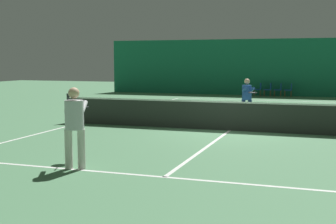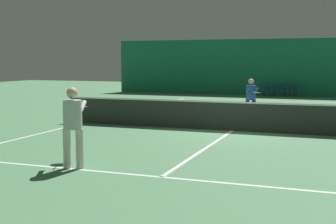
% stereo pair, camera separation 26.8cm
% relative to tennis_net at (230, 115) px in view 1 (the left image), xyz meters
% --- Properties ---
extents(ground_plane, '(60.00, 60.00, 0.00)m').
position_rel_tennis_net_xyz_m(ground_plane, '(0.00, 0.00, -0.51)').
color(ground_plane, '#4C7F56').
extents(backdrop_curtain, '(23.00, 0.12, 3.63)m').
position_rel_tennis_net_xyz_m(backdrop_curtain, '(0.00, 15.65, 1.30)').
color(backdrop_curtain, '#196B4C').
rests_on(backdrop_curtain, ground).
extents(court_line_baseline_far, '(11.00, 0.10, 0.00)m').
position_rel_tennis_net_xyz_m(court_line_baseline_far, '(0.00, 11.90, -0.51)').
color(court_line_baseline_far, white).
rests_on(court_line_baseline_far, ground).
extents(court_line_service_far, '(8.25, 0.10, 0.00)m').
position_rel_tennis_net_xyz_m(court_line_service_far, '(0.00, 6.40, -0.51)').
color(court_line_service_far, white).
rests_on(court_line_service_far, ground).
extents(court_line_service_near, '(8.25, 0.10, 0.00)m').
position_rel_tennis_net_xyz_m(court_line_service_near, '(0.00, -6.40, -0.51)').
color(court_line_service_near, white).
rests_on(court_line_service_near, ground).
extents(court_line_sideline_left, '(0.10, 23.80, 0.00)m').
position_rel_tennis_net_xyz_m(court_line_sideline_left, '(-5.50, 0.00, -0.51)').
color(court_line_sideline_left, white).
rests_on(court_line_sideline_left, ground).
extents(court_line_centre, '(0.10, 12.80, 0.00)m').
position_rel_tennis_net_xyz_m(court_line_centre, '(0.00, 0.00, -0.51)').
color(court_line_centre, white).
rests_on(court_line_centre, ground).
extents(tennis_net, '(12.00, 0.10, 1.07)m').
position_rel_tennis_net_xyz_m(tennis_net, '(0.00, 0.00, 0.00)').
color(tennis_net, '#2D332D').
rests_on(tennis_net, ground).
extents(player_near, '(0.83, 1.41, 1.72)m').
position_rel_tennis_net_xyz_m(player_near, '(-2.03, -6.29, 0.49)').
color(player_near, beige).
rests_on(player_near, ground).
extents(player_far, '(0.80, 1.34, 1.58)m').
position_rel_tennis_net_xyz_m(player_far, '(0.08, 2.87, 0.41)').
color(player_far, navy).
rests_on(player_far, ground).
extents(courtside_chair_0, '(0.44, 0.44, 0.84)m').
position_rel_tennis_net_xyz_m(courtside_chair_0, '(-1.17, 15.10, -0.03)').
color(courtside_chair_0, brown).
rests_on(courtside_chair_0, ground).
extents(courtside_chair_1, '(0.44, 0.44, 0.84)m').
position_rel_tennis_net_xyz_m(courtside_chair_1, '(-0.54, 15.10, -0.03)').
color(courtside_chair_1, brown).
rests_on(courtside_chair_1, ground).
extents(courtside_chair_2, '(0.44, 0.44, 0.84)m').
position_rel_tennis_net_xyz_m(courtside_chair_2, '(0.09, 15.10, -0.03)').
color(courtside_chair_2, brown).
rests_on(courtside_chair_2, ground).
extents(courtside_chair_3, '(0.44, 0.44, 0.84)m').
position_rel_tennis_net_xyz_m(courtside_chair_3, '(0.72, 15.10, -0.03)').
color(courtside_chair_3, brown).
rests_on(courtside_chair_3, ground).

